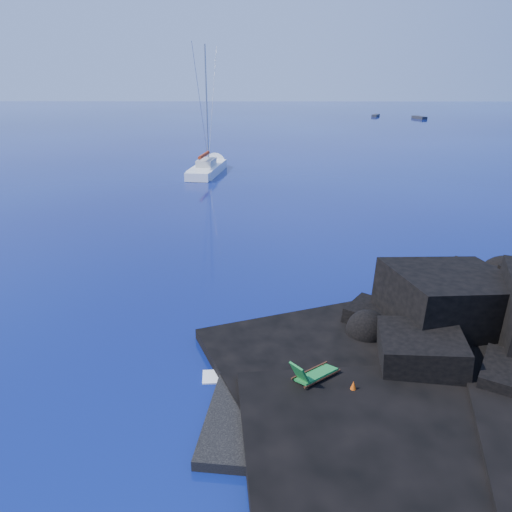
{
  "coord_description": "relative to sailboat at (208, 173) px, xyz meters",
  "views": [
    {
      "loc": [
        1.98,
        -13.44,
        10.87
      ],
      "look_at": [
        1.68,
        10.7,
        2.0
      ],
      "focal_mm": 35.0,
      "sensor_mm": 36.0,
      "label": 1
    }
  ],
  "objects": [
    {
      "name": "surf_foam",
      "position": [
        9.3,
        -38.83,
        0.0
      ],
      "size": [
        10.0,
        8.0,
        0.06
      ],
      "primitive_type": null,
      "color": "white",
      "rests_on": "ground"
    },
    {
      "name": "sailboat",
      "position": [
        0.0,
        0.0,
        0.0
      ],
      "size": [
        4.48,
        13.53,
        13.92
      ],
      "primitive_type": null,
      "rotation": [
        0.0,
        0.0,
        -0.13
      ],
      "color": "white",
      "rests_on": "ground"
    },
    {
      "name": "distant_boat_a",
      "position": [
        36.45,
        80.46,
        0.0
      ],
      "size": [
        2.99,
        4.51,
        0.58
      ],
      "primitive_type": "cube",
      "rotation": [
        0.0,
        0.0,
        -0.42
      ],
      "color": "#26272B",
      "rests_on": "ground"
    },
    {
      "name": "towel",
      "position": [
        10.48,
        -42.45,
        0.38
      ],
      "size": [
        2.08,
        1.17,
        0.05
      ],
      "primitive_type": "cube",
      "rotation": [
        0.0,
        0.0,
        0.12
      ],
      "color": "silver",
      "rests_on": "beach"
    },
    {
      "name": "sunbather",
      "position": [
        10.48,
        -42.45,
        0.52
      ],
      "size": [
        1.82,
        0.64,
        0.24
      ],
      "primitive_type": null,
      "rotation": [
        0.0,
        0.0,
        0.12
      ],
      "color": "tan",
      "rests_on": "towel"
    },
    {
      "name": "distant_boat_b",
      "position": [
        46.08,
        73.8,
        0.0
      ],
      "size": [
        2.86,
        5.03,
        0.64
      ],
      "primitive_type": "cube",
      "rotation": [
        0.0,
        0.0,
        0.3
      ],
      "color": "black",
      "rests_on": "ground"
    },
    {
      "name": "beach",
      "position": [
        8.8,
        -43.33,
        0.0
      ],
      "size": [
        9.08,
        6.86,
        0.7
      ],
      "primitive_type": "cube",
      "rotation": [
        0.0,
        0.0,
        -0.1
      ],
      "color": "black",
      "rests_on": "ground"
    },
    {
      "name": "deck_chair",
      "position": [
        8.25,
        -41.96,
        0.98
      ],
      "size": [
        1.93,
        1.77,
        1.26
      ],
      "primitive_type": null,
      "rotation": [
        0.0,
        0.0,
        0.68
      ],
      "color": "#176A2C",
      "rests_on": "beach"
    },
    {
      "name": "marker_cone",
      "position": [
        9.46,
        -42.67,
        0.65
      ],
      "size": [
        0.5,
        0.5,
        0.59
      ],
      "primitive_type": "cone",
      "rotation": [
        0.0,
        0.0,
        -0.36
      ],
      "color": "#D1490B",
      "rests_on": "beach"
    },
    {
      "name": "ground",
      "position": [
        4.3,
        -43.83,
        0.0
      ],
      "size": [
        400.0,
        400.0,
        0.0
      ],
      "primitive_type": "plane",
      "color": "#03063A",
      "rests_on": "ground"
    }
  ]
}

